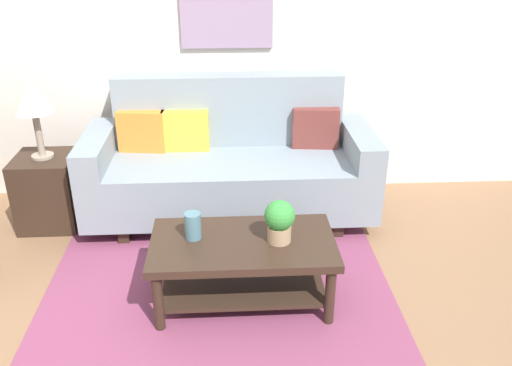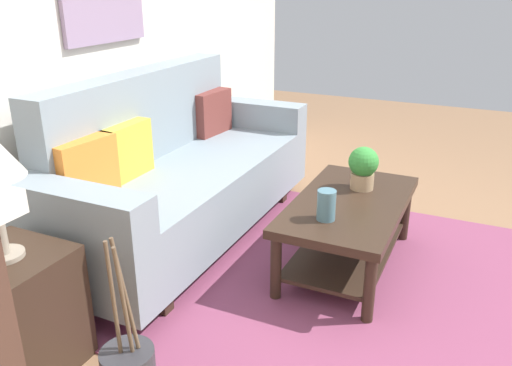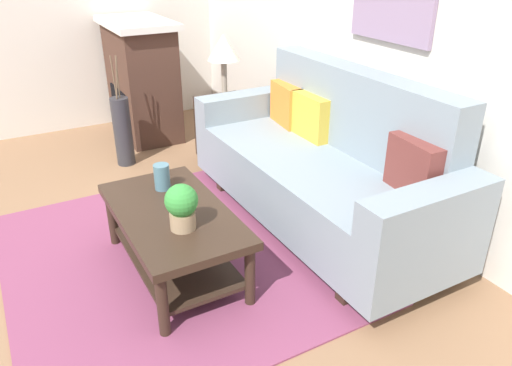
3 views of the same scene
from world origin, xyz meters
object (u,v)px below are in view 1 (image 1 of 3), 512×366
side_table (49,191)px  tabletop_vase (193,226)px  throw_pillow_maroon (316,128)px  throw_pillow_mustard (186,130)px  coffee_table (243,257)px  throw_pillow_orange (142,131)px  table_lamp (32,101)px  potted_plant_tabletop (280,220)px  framed_painting (226,1)px  couch (230,165)px

side_table → tabletop_vase: bearing=-40.8°
tabletop_vase → throw_pillow_maroon: bearing=52.7°
throw_pillow_mustard → coffee_table: bearing=-72.2°
throw_pillow_orange → coffee_table: size_ratio=0.33×
throw_pillow_orange → throw_pillow_mustard: 0.34m
table_lamp → throw_pillow_orange: bearing=15.2°
potted_plant_tabletop → table_lamp: table_lamp is taller
framed_painting → table_lamp: bearing=-159.0°
throw_pillow_orange → tabletop_vase: (0.45, -1.20, -0.17)m
throw_pillow_maroon → table_lamp: table_lamp is taller
tabletop_vase → side_table: 1.55m
throw_pillow_mustard → table_lamp: (-1.05, -0.19, 0.31)m
couch → throw_pillow_mustard: bearing=159.7°
throw_pillow_maroon → framed_painting: 1.19m
couch → throw_pillow_maroon: couch is taller
couch → throw_pillow_orange: (-0.68, 0.13, 0.25)m
framed_painting → coffee_table: bearing=-87.8°
couch → throw_pillow_mustard: 0.44m
coffee_table → side_table: 1.80m
framed_painting → throw_pillow_maroon: bearing=-26.7°
throw_pillow_orange → table_lamp: (-0.71, -0.19, 0.31)m
couch → potted_plant_tabletop: (0.28, -1.13, 0.14)m
throw_pillow_orange → framed_painting: 1.19m
throw_pillow_mustard → framed_painting: 1.03m
couch → side_table: 1.40m
tabletop_vase → potted_plant_tabletop: bearing=-7.2°
potted_plant_tabletop → side_table: size_ratio=0.47×
throw_pillow_maroon → coffee_table: (-0.62, -1.25, -0.37)m
potted_plant_tabletop → framed_painting: (-0.28, 1.60, 1.02)m
throw_pillow_maroon → side_table: throw_pillow_maroon is taller
side_table → framed_painting: size_ratio=0.78×
coffee_table → side_table: bearing=144.1°
tabletop_vase → potted_plant_tabletop: potted_plant_tabletop is taller
throw_pillow_maroon → side_table: 2.12m
throw_pillow_orange → table_lamp: bearing=-164.8°
couch → side_table: couch is taller
side_table → couch: bearing=2.8°
tabletop_vase → framed_painting: size_ratio=0.23×
couch → table_lamp: table_lamp is taller
throw_pillow_mustard → throw_pillow_maroon: 1.02m
couch → coffee_table: (0.06, -1.12, -0.12)m
couch → table_lamp: bearing=-177.2°
table_lamp → framed_painting: size_ratio=0.79×
couch → framed_painting: bearing=90.0°
coffee_table → framed_painting: 2.04m
coffee_table → potted_plant_tabletop: size_ratio=4.20×
couch → throw_pillow_maroon: bearing=10.5°
coffee_table → throw_pillow_maroon: bearing=63.6°
throw_pillow_mustard → potted_plant_tabletop: bearing=-64.0°
couch → table_lamp: (-1.39, -0.07, 0.56)m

